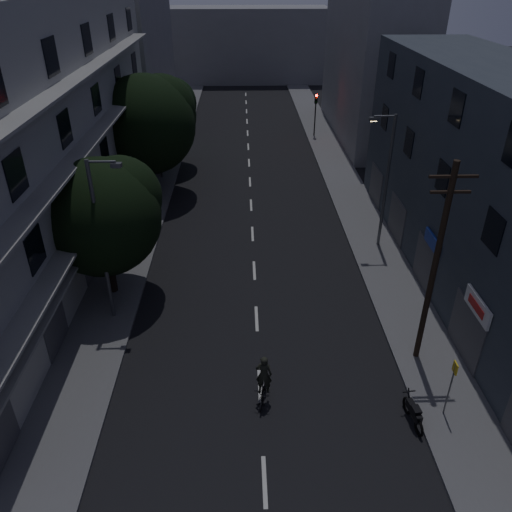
{
  "coord_description": "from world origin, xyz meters",
  "views": [
    {
      "loc": [
        -0.59,
        -8.69,
        15.09
      ],
      "look_at": [
        0.0,
        12.0,
        3.0
      ],
      "focal_mm": 35.0,
      "sensor_mm": 36.0,
      "label": 1
    }
  ],
  "objects_px": {
    "cyclist": "(264,386)",
    "motorcycle": "(413,413)",
    "utility_pole": "(435,264)",
    "bus_stop_sign": "(452,379)"
  },
  "relations": [
    {
      "from": "cyclist",
      "to": "motorcycle",
      "type": "bearing_deg",
      "value": -3.15
    },
    {
      "from": "utility_pole",
      "to": "motorcycle",
      "type": "xyz_separation_m",
      "value": [
        -1.23,
        -3.55,
        -4.42
      ]
    },
    {
      "from": "bus_stop_sign",
      "to": "motorcycle",
      "type": "relative_size",
      "value": 1.43
    },
    {
      "from": "utility_pole",
      "to": "cyclist",
      "type": "xyz_separation_m",
      "value": [
        -6.85,
        -2.26,
        -4.12
      ]
    },
    {
      "from": "utility_pole",
      "to": "cyclist",
      "type": "relative_size",
      "value": 4.05
    },
    {
      "from": "bus_stop_sign",
      "to": "cyclist",
      "type": "xyz_separation_m",
      "value": [
        -6.91,
        1.02,
        -1.14
      ]
    },
    {
      "from": "utility_pole",
      "to": "bus_stop_sign",
      "type": "xyz_separation_m",
      "value": [
        0.06,
        -3.28,
        -2.98
      ]
    },
    {
      "from": "utility_pole",
      "to": "motorcycle",
      "type": "bearing_deg",
      "value": -109.17
    },
    {
      "from": "utility_pole",
      "to": "cyclist",
      "type": "distance_m",
      "value": 8.31
    },
    {
      "from": "bus_stop_sign",
      "to": "motorcycle",
      "type": "bearing_deg",
      "value": -168.24
    }
  ]
}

